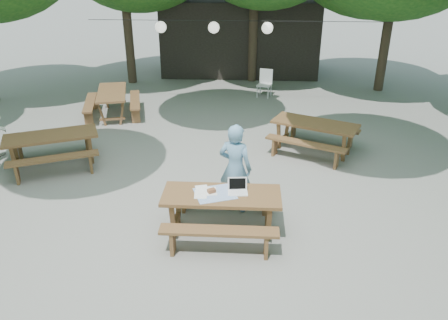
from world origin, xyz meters
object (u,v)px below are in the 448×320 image
Objects in this scene: main_picnic_table at (222,212)px; plastic_chair at (264,89)px; picnic_table_nw at (53,150)px; woman at (235,168)px.

main_picnic_table is 8.10m from plastic_chair.
picnic_table_nw is 7.48m from plastic_chair.
plastic_chair is (0.73, 7.28, -0.60)m from woman.
plastic_chair is at bearing -77.27° from woman.
picnic_table_nw is 4.53m from woman.
main_picnic_table is 4.66m from picnic_table_nw.
main_picnic_table is 0.92m from woman.
picnic_table_nw is 1.39× the size of woman.
main_picnic_table is at bearing 93.67° from woman.
main_picnic_table is at bearing -79.92° from plastic_chair.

